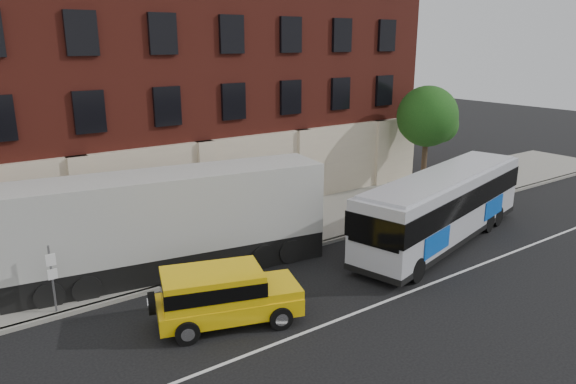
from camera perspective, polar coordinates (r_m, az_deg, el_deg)
ground at (r=18.32m, az=8.98°, el=-13.13°), size 120.00×120.00×0.00m
sidewalk at (r=24.85m, az=-5.66°, el=-4.80°), size 60.00×6.00×0.15m
kerb at (r=22.47m, az=-1.80°, el=-7.02°), size 60.00×0.25×0.15m
lane_line at (r=18.62m, az=7.88°, el=-12.54°), size 60.00×0.12×0.01m
building at (r=30.42m, az=-13.75°, el=13.13°), size 30.00×12.10×15.00m
sign_pole at (r=19.13m, az=-24.02°, el=-8.26°), size 0.30×0.20×2.50m
street_tree at (r=32.76m, az=14.82°, el=7.64°), size 3.60×3.60×6.20m
city_bus at (r=24.71m, az=16.38°, el=-1.31°), size 12.10×5.30×3.24m
yellow_suv at (r=17.40m, az=-7.14°, el=-10.75°), size 4.96×3.21×1.85m
shipping_container at (r=21.03m, az=-12.48°, el=-3.43°), size 12.39×4.45×4.05m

